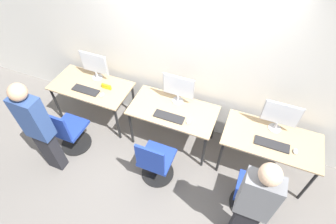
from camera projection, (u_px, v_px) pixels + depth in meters
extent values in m
plane|color=slate|center=(165.00, 155.00, 4.16)|extent=(20.00, 20.00, 0.00)
cube|color=silver|center=(186.00, 55.00, 3.62)|extent=(12.00, 0.05, 2.80)
cube|color=tan|center=(91.00, 86.00, 4.19)|extent=(1.28, 0.66, 0.02)
cylinder|color=black|center=(57.00, 104.00, 4.44)|extent=(0.04, 0.04, 0.71)
cylinder|color=black|center=(118.00, 124.00, 4.14)|extent=(0.04, 0.04, 0.71)
cylinder|color=black|center=(76.00, 83.00, 4.79)|extent=(0.04, 0.04, 0.71)
cylinder|color=black|center=(134.00, 100.00, 4.49)|extent=(0.04, 0.04, 0.71)
cylinder|color=#B2B2B7|center=(97.00, 77.00, 4.31)|extent=(0.17, 0.17, 0.01)
cylinder|color=#B2B2B7|center=(97.00, 74.00, 4.26)|extent=(0.04, 0.04, 0.11)
cube|color=#B2B2B7|center=(94.00, 63.00, 4.10)|extent=(0.47, 0.01, 0.36)
cube|color=silver|center=(94.00, 63.00, 4.09)|extent=(0.45, 0.01, 0.34)
cube|color=#262628|center=(86.00, 90.00, 4.09)|extent=(0.44, 0.15, 0.02)
ellipsoid|color=silver|center=(102.00, 95.00, 4.02)|extent=(0.06, 0.09, 0.03)
cylinder|color=black|center=(77.00, 143.00, 4.30)|extent=(0.48, 0.48, 0.03)
cylinder|color=black|center=(73.00, 136.00, 4.15)|extent=(0.04, 0.04, 0.38)
cube|color=navy|center=(70.00, 127.00, 3.99)|extent=(0.44, 0.44, 0.05)
cube|color=navy|center=(56.00, 127.00, 3.69)|extent=(0.40, 0.04, 0.44)
cube|color=#232328|center=(51.00, 150.00, 3.78)|extent=(0.25, 0.16, 0.76)
cube|color=navy|center=(32.00, 118.00, 3.26)|extent=(0.36, 0.20, 0.66)
sphere|color=tan|center=(17.00, 92.00, 2.93)|extent=(0.21, 0.21, 0.21)
cube|color=tan|center=(173.00, 110.00, 3.84)|extent=(1.28, 0.66, 0.02)
cylinder|color=black|center=(131.00, 128.00, 4.08)|extent=(0.04, 0.04, 0.71)
cylinder|color=black|center=(204.00, 152.00, 3.78)|extent=(0.04, 0.04, 0.71)
cylinder|color=black|center=(146.00, 104.00, 4.43)|extent=(0.04, 0.04, 0.71)
cylinder|color=black|center=(214.00, 124.00, 4.13)|extent=(0.04, 0.04, 0.71)
cylinder|color=#B2B2B7|center=(178.00, 101.00, 3.94)|extent=(0.17, 0.17, 0.01)
cylinder|color=#B2B2B7|center=(178.00, 98.00, 3.90)|extent=(0.04, 0.04, 0.11)
cube|color=#B2B2B7|center=(178.00, 86.00, 3.73)|extent=(0.47, 0.01, 0.36)
cube|color=silver|center=(178.00, 87.00, 3.73)|extent=(0.45, 0.01, 0.34)
cube|color=#262628|center=(169.00, 117.00, 3.72)|extent=(0.44, 0.15, 0.02)
ellipsoid|color=silver|center=(188.00, 121.00, 3.65)|extent=(0.06, 0.09, 0.03)
cylinder|color=black|center=(158.00, 173.00, 3.94)|extent=(0.48, 0.48, 0.03)
cylinder|color=black|center=(157.00, 166.00, 3.79)|extent=(0.04, 0.04, 0.38)
cube|color=navy|center=(157.00, 157.00, 3.63)|extent=(0.44, 0.44, 0.05)
cube|color=navy|center=(150.00, 160.00, 3.32)|extent=(0.40, 0.04, 0.44)
cube|color=tan|center=(272.00, 139.00, 3.48)|extent=(1.28, 0.66, 0.02)
cylinder|color=black|center=(220.00, 157.00, 3.72)|extent=(0.04, 0.04, 0.71)
cylinder|color=black|center=(308.00, 186.00, 3.43)|extent=(0.04, 0.04, 0.71)
cylinder|color=black|center=(229.00, 129.00, 4.07)|extent=(0.04, 0.04, 0.71)
cylinder|color=black|center=(309.00, 152.00, 3.78)|extent=(0.04, 0.04, 0.71)
cylinder|color=#B2B2B7|center=(274.00, 128.00, 3.58)|extent=(0.17, 0.17, 0.01)
cylinder|color=#B2B2B7|center=(276.00, 125.00, 3.54)|extent=(0.04, 0.04, 0.11)
cube|color=#B2B2B7|center=(281.00, 114.00, 3.37)|extent=(0.47, 0.01, 0.36)
cube|color=silver|center=(281.00, 114.00, 3.37)|extent=(0.45, 0.01, 0.34)
cube|color=#262628|center=(272.00, 144.00, 3.40)|extent=(0.44, 0.15, 0.02)
ellipsoid|color=silver|center=(295.00, 151.00, 3.32)|extent=(0.06, 0.09, 0.03)
cylinder|color=black|center=(247.00, 203.00, 3.62)|extent=(0.48, 0.48, 0.03)
cylinder|color=black|center=(250.00, 197.00, 3.47)|extent=(0.04, 0.04, 0.38)
cube|color=navy|center=(254.00, 190.00, 3.31)|extent=(0.44, 0.44, 0.05)
cube|color=navy|center=(256.00, 195.00, 3.00)|extent=(0.40, 0.04, 0.44)
cube|color=#232328|center=(243.00, 222.00, 3.10)|extent=(0.25, 0.16, 0.74)
cube|color=slate|center=(258.00, 196.00, 2.59)|extent=(0.36, 0.20, 0.65)
sphere|color=beige|center=(270.00, 175.00, 2.27)|extent=(0.21, 0.21, 0.21)
cube|color=yellow|center=(106.00, 87.00, 4.10)|extent=(0.16, 0.03, 0.08)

